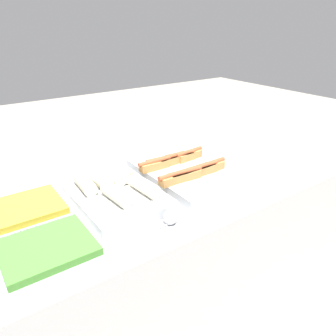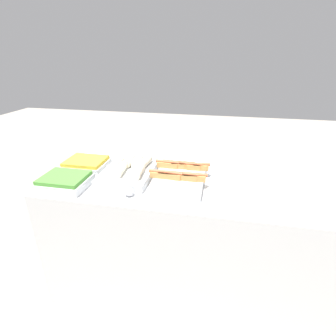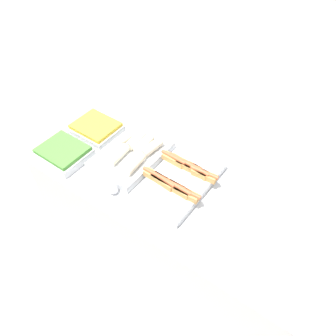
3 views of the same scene
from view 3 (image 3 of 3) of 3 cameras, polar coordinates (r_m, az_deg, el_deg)
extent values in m
plane|color=#ADA393|center=(2.53, 2.43, -16.16)|extent=(12.00, 12.00, 0.00)
cube|color=silver|center=(2.15, 2.79, -10.87)|extent=(1.81, 0.76, 0.86)
cube|color=silver|center=(1.80, 2.09, -2.30)|extent=(0.31, 0.51, 0.05)
cube|color=tan|center=(1.72, 0.61, -3.05)|extent=(0.14, 0.05, 0.04)
cylinder|color=#C15633|center=(1.71, 0.61, -2.61)|extent=(0.16, 0.03, 0.02)
cube|color=tan|center=(1.76, -2.16, -1.53)|extent=(0.14, 0.04, 0.04)
cylinder|color=#C15633|center=(1.75, -2.18, -1.09)|extent=(0.16, 0.02, 0.02)
cube|color=tan|center=(1.80, 5.04, -0.47)|extent=(0.15, 0.06, 0.04)
cylinder|color=#C15633|center=(1.79, 5.08, -0.02)|extent=(0.16, 0.04, 0.02)
cube|color=tan|center=(1.82, 3.56, 0.27)|extent=(0.14, 0.05, 0.04)
cylinder|color=#C15633|center=(1.80, 3.59, 0.71)|extent=(0.16, 0.03, 0.02)
cube|color=tan|center=(1.84, 2.29, 0.99)|extent=(0.14, 0.05, 0.04)
cylinder|color=#C15633|center=(1.83, 2.31, 1.44)|extent=(0.16, 0.03, 0.02)
cube|color=tan|center=(1.85, 0.98, 1.46)|extent=(0.14, 0.05, 0.04)
cylinder|color=#C15633|center=(1.84, 0.99, 1.90)|extent=(0.16, 0.03, 0.02)
cube|color=tan|center=(1.71, 1.83, -3.78)|extent=(0.14, 0.05, 0.04)
cylinder|color=#C15633|center=(1.69, 1.85, -3.34)|extent=(0.16, 0.03, 0.02)
cube|color=tan|center=(1.78, 6.33, -1.21)|extent=(0.15, 0.06, 0.04)
cylinder|color=#C15633|center=(1.77, 6.39, -0.77)|extent=(0.16, 0.04, 0.02)
cube|color=tan|center=(1.69, 3.24, -4.48)|extent=(0.14, 0.05, 0.04)
cylinder|color=#C15633|center=(1.67, 3.27, -4.04)|extent=(0.16, 0.03, 0.02)
cube|color=tan|center=(1.74, -0.90, -2.33)|extent=(0.15, 0.06, 0.04)
cylinder|color=#C15633|center=(1.73, -0.91, -1.89)|extent=(0.16, 0.04, 0.02)
cube|color=silver|center=(1.95, -6.34, 2.19)|extent=(0.32, 0.45, 0.05)
cylinder|color=beige|center=(1.91, -2.87, 3.59)|extent=(0.07, 0.15, 0.06)
cylinder|color=beige|center=(1.94, -4.21, 4.29)|extent=(0.07, 0.15, 0.06)
cylinder|color=beige|center=(2.00, -7.02, 5.57)|extent=(0.06, 0.15, 0.06)
cylinder|color=beige|center=(1.89, -8.65, 2.33)|extent=(0.07, 0.15, 0.06)
cylinder|color=beige|center=(1.97, -5.62, 4.91)|extent=(0.07, 0.15, 0.06)
cylinder|color=beige|center=(1.83, -5.96, 0.69)|extent=(0.07, 0.15, 0.06)
cube|color=silver|center=(2.04, -17.67, 2.31)|extent=(0.28, 0.24, 0.05)
cube|color=#4C9338|center=(2.02, -17.90, 3.06)|extent=(0.26, 0.22, 0.02)
cube|color=silver|center=(2.16, -12.34, 6.48)|extent=(0.28, 0.24, 0.05)
cube|color=gold|center=(2.14, -12.49, 7.24)|extent=(0.26, 0.22, 0.02)
cylinder|color=silver|center=(1.86, -12.09, -2.52)|extent=(0.24, 0.02, 0.01)
sphere|color=silver|center=(1.78, -9.50, -3.76)|extent=(0.05, 0.05, 0.05)
camera|label=1|loc=(1.64, -49.48, 3.59)|focal=35.00mm
camera|label=2|loc=(0.91, -62.13, -37.63)|focal=28.00mm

